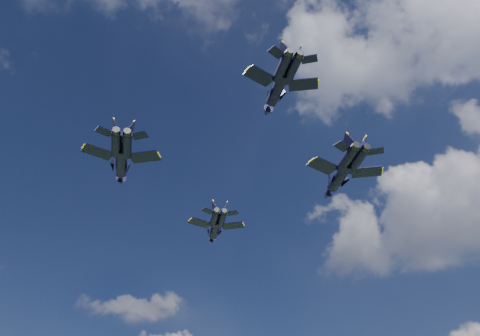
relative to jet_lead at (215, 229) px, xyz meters
name	(u,v)px	position (x,y,z in m)	size (l,w,h in m)	color
jet_lead	(215,229)	(0.00, 0.00, 0.00)	(12.82, 12.30, 3.42)	black
jet_left	(121,163)	(4.00, -28.09, -1.70)	(14.07, 13.32, 3.73)	black
jet_right	(339,177)	(27.38, 0.50, 1.55)	(16.15, 14.58, 4.20)	black
jet_slot	(277,91)	(30.90, -24.32, 1.44)	(12.99, 11.32, 3.33)	black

